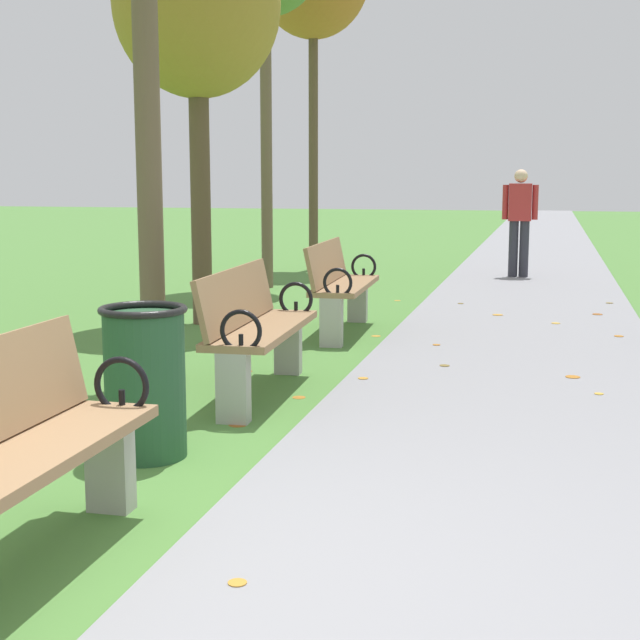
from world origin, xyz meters
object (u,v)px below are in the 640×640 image
object	(u,v)px
park_bench_2	(256,328)
tree_3	(197,8)
park_bench_1	(7,455)
trash_bin	(145,381)
park_bench_3	(340,284)
pedestrian_walking	(520,217)

from	to	relation	value
park_bench_2	tree_3	size ratio (longest dim) A/B	0.39
park_bench_2	tree_3	distance (m)	4.28
park_bench_2	tree_3	bearing A→B (deg)	117.70
park_bench_1	trash_bin	bearing A→B (deg)	95.43
park_bench_2	park_bench_3	distance (m)	2.69
park_bench_1	trash_bin	xyz separation A→B (m)	(-0.15, 1.55, -0.06)
pedestrian_walking	park_bench_2	bearing A→B (deg)	-100.57
pedestrian_walking	trash_bin	distance (m)	9.90
tree_3	pedestrian_walking	distance (m)	6.53
trash_bin	park_bench_3	bearing A→B (deg)	87.99
tree_3	park_bench_2	bearing A→B (deg)	-62.30
tree_3	trash_bin	size ratio (longest dim) A/B	4.96
tree_3	trash_bin	world-z (taller)	tree_3
tree_3	pedestrian_walking	world-z (taller)	tree_3
park_bench_2	pedestrian_walking	distance (m)	8.38
pedestrian_walking	trash_bin	xyz separation A→B (m)	(-1.68, -9.74, -0.50)
park_bench_3	park_bench_2	bearing A→B (deg)	-90.00
park_bench_2	trash_bin	world-z (taller)	park_bench_2
tree_3	park_bench_3	bearing A→B (deg)	-9.04
park_bench_1	park_bench_3	distance (m)	5.75
park_bench_3	pedestrian_walking	world-z (taller)	pedestrian_walking
pedestrian_walking	trash_bin	world-z (taller)	pedestrian_walking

